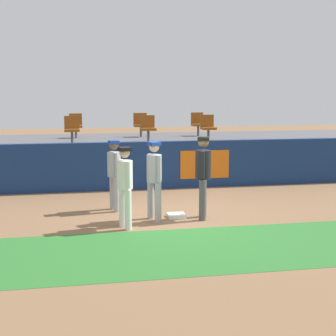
% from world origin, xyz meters
% --- Properties ---
extents(ground_plane, '(60.00, 60.00, 0.00)m').
position_xyz_m(ground_plane, '(0.00, 0.00, 0.00)').
color(ground_plane, '#846042').
extents(grass_foreground_strip, '(18.00, 2.80, 0.01)m').
position_xyz_m(grass_foreground_strip, '(0.00, -2.23, 0.00)').
color(grass_foreground_strip, '#2D722D').
rests_on(grass_foreground_strip, ground_plane).
extents(first_base, '(0.40, 0.40, 0.08)m').
position_xyz_m(first_base, '(-0.00, 0.19, 0.04)').
color(first_base, white).
rests_on(first_base, ground_plane).
extents(player_fielder_home, '(0.41, 0.56, 1.72)m').
position_xyz_m(player_fielder_home, '(-1.26, -0.51, 1.00)').
color(player_fielder_home, white).
rests_on(player_fielder_home, ground_plane).
extents(player_runner_visitor, '(0.44, 0.47, 1.77)m').
position_xyz_m(player_runner_visitor, '(-0.54, 0.05, 1.02)').
color(player_runner_visitor, '#9EA3AD').
rests_on(player_runner_visitor, ground_plane).
extents(player_coach_visitor, '(0.38, 0.47, 1.71)m').
position_xyz_m(player_coach_visitor, '(-1.33, 1.15, 0.99)').
color(player_coach_visitor, '#9EA3AD').
rests_on(player_coach_visitor, ground_plane).
extents(player_umpire, '(0.44, 0.50, 1.87)m').
position_xyz_m(player_umpire, '(0.56, -0.04, 1.08)').
color(player_umpire, '#4C4C51').
rests_on(player_umpire, ground_plane).
extents(field_wall, '(18.00, 0.26, 1.41)m').
position_xyz_m(field_wall, '(0.01, 3.77, 0.70)').
color(field_wall, navy).
rests_on(field_wall, ground_plane).
extents(bleacher_platform, '(18.00, 4.80, 1.27)m').
position_xyz_m(bleacher_platform, '(0.00, 6.34, 0.64)').
color(bleacher_platform, '#59595E').
rests_on(bleacher_platform, ground_plane).
extents(seat_front_center, '(0.46, 0.44, 0.84)m').
position_xyz_m(seat_front_center, '(0.13, 5.22, 1.74)').
color(seat_front_center, '#4C4C51').
rests_on(seat_front_center, bleacher_platform).
extents(seat_front_left, '(0.46, 0.44, 0.84)m').
position_xyz_m(seat_front_left, '(-2.28, 5.22, 1.74)').
color(seat_front_left, '#4C4C51').
rests_on(seat_front_left, bleacher_platform).
extents(seat_back_center, '(0.47, 0.44, 0.84)m').
position_xyz_m(seat_back_center, '(0.14, 7.02, 1.74)').
color(seat_back_center, '#4C4C51').
rests_on(seat_back_center, bleacher_platform).
extents(seat_front_right, '(0.45, 0.44, 0.84)m').
position_xyz_m(seat_front_right, '(2.12, 5.22, 1.74)').
color(seat_front_right, '#4C4C51').
rests_on(seat_front_right, bleacher_platform).
extents(seat_back_left, '(0.44, 0.44, 0.84)m').
position_xyz_m(seat_back_left, '(-2.13, 7.01, 1.74)').
color(seat_back_left, '#4C4C51').
rests_on(seat_back_left, bleacher_platform).
extents(seat_back_right, '(0.44, 0.44, 0.84)m').
position_xyz_m(seat_back_right, '(2.24, 7.01, 1.74)').
color(seat_back_right, '#4C4C51').
rests_on(seat_back_right, bleacher_platform).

